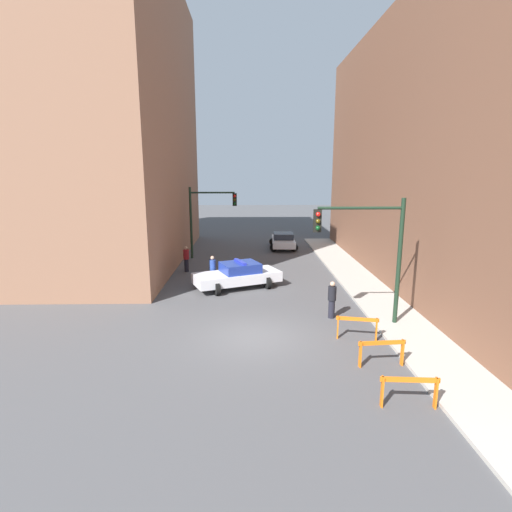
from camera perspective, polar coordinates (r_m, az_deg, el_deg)
ground_plane at (r=15.97m, az=-0.13°, el=-11.40°), size 120.00×120.00×0.00m
sidewalk_right at (r=17.21m, az=21.34°, el=-10.28°), size 2.40×44.00×0.12m
building_corner_left at (r=31.11m, az=-24.49°, el=17.08°), size 14.00×20.00×19.21m
building_right at (r=26.47m, az=30.75°, el=12.88°), size 12.00×28.00×14.95m
traffic_light_near at (r=16.73m, az=16.22°, el=1.85°), size 3.64×0.35×5.20m
traffic_light_far at (r=29.28m, az=-7.18°, el=6.23°), size 3.44×0.35×5.20m
police_car at (r=22.04m, az=-2.60°, el=-2.72°), size 5.05×3.53×1.52m
parked_car_near at (r=33.22m, az=3.91°, el=2.26°), size 2.39×4.37×1.31m
pedestrian_crossing at (r=22.72m, az=-6.22°, el=-1.97°), size 0.45×0.45×1.66m
pedestrian_corner at (r=25.82m, az=-9.93°, el=-0.36°), size 0.49×0.49×1.66m
pedestrian_sidewalk at (r=17.86m, az=10.80°, el=-6.07°), size 0.47×0.47×1.66m
barrier_front at (r=12.16m, az=21.06°, el=-17.06°), size 1.60×0.27×0.90m
barrier_mid at (r=14.13m, az=17.52°, el=-12.53°), size 1.60×0.27×0.90m
barrier_back at (r=15.94m, az=14.25°, el=-9.45°), size 1.58×0.45×0.90m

